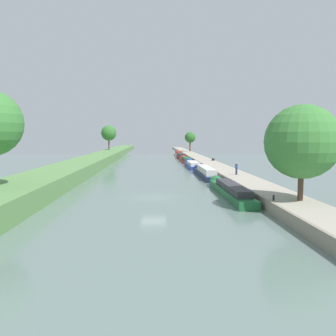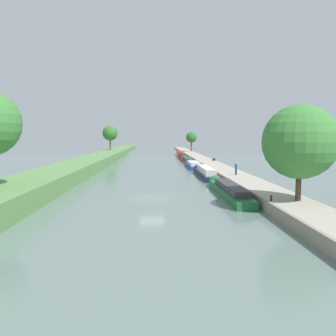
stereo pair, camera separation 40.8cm
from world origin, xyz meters
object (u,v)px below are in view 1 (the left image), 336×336
at_px(narrowboat_green, 229,190).
at_px(narrowboat_navy, 205,172).
at_px(narrowboat_cream, 178,154).
at_px(person_walking, 236,168).
at_px(narrowboat_maroon, 181,156).
at_px(mooring_bollard_far, 182,151).
at_px(mooring_bollard_near, 274,198).
at_px(narrowboat_red, 186,160).
at_px(park_bench, 213,159).
at_px(narrowboat_blue, 192,165).

bearing_deg(narrowboat_green, narrowboat_navy, 89.92).
height_order(narrowboat_navy, narrowboat_cream, narrowboat_navy).
xyz_separation_m(narrowboat_navy, person_walking, (3.29, -6.45, 1.19)).
bearing_deg(narrowboat_cream, narrowboat_maroon, -90.54).
bearing_deg(mooring_bollard_far, mooring_bollard_near, -90.00).
distance_m(narrowboat_navy, mooring_bollard_far, 62.00).
distance_m(narrowboat_red, narrowboat_maroon, 13.60).
bearing_deg(narrowboat_maroon, mooring_bollard_near, -88.37).
relative_size(narrowboat_green, narrowboat_navy, 0.99).
distance_m(narrowboat_navy, narrowboat_cream, 56.48).
relative_size(mooring_bollard_near, park_bench, 0.30).
xyz_separation_m(narrowboat_blue, mooring_bollard_near, (1.99, -40.08, 0.67)).
bearing_deg(mooring_bollard_far, park_bench, -85.65).
bearing_deg(narrowboat_green, narrowboat_blue, 90.33).
distance_m(narrowboat_blue, park_bench, 7.72).
xyz_separation_m(narrowboat_green, narrowboat_blue, (-0.18, 32.16, -0.07)).
relative_size(narrowboat_red, narrowboat_cream, 1.15).
distance_m(narrowboat_navy, mooring_bollard_near, 25.10).
distance_m(person_walking, mooring_bollard_far, 68.44).
distance_m(narrowboat_red, person_walking, 36.75).
bearing_deg(narrowboat_red, person_walking, -84.76).
relative_size(narrowboat_navy, person_walking, 9.27).
bearing_deg(narrowboat_navy, narrowboat_green, -90.08).
height_order(narrowboat_cream, park_bench, narrowboat_cream).
relative_size(narrowboat_maroon, narrowboat_cream, 0.88).
relative_size(narrowboat_blue, narrowboat_cream, 0.97).
distance_m(narrowboat_cream, park_bench, 36.06).
xyz_separation_m(narrowboat_green, park_bench, (4.94, 37.88, 0.72)).
bearing_deg(narrowboat_blue, narrowboat_green, -89.67).
relative_size(narrowboat_red, person_walking, 8.81).
distance_m(narrowboat_green, person_walking, 11.23).
distance_m(narrowboat_red, mooring_bollard_far, 31.90).
relative_size(narrowboat_green, narrowboat_red, 1.05).
distance_m(narrowboat_cream, mooring_bollard_far, 5.81).
bearing_deg(narrowboat_green, narrowboat_maroon, 90.14).
bearing_deg(park_bench, narrowboat_blue, -131.86).
bearing_deg(narrowboat_navy, narrowboat_cream, 90.05).
height_order(narrowboat_blue, narrowboat_red, narrowboat_blue).
bearing_deg(mooring_bollard_near, mooring_bollard_far, 90.00).
relative_size(narrowboat_navy, mooring_bollard_far, 34.21).
height_order(narrowboat_green, mooring_bollard_far, mooring_bollard_far).
height_order(narrowboat_blue, narrowboat_cream, narrowboat_cream).
height_order(person_walking, mooring_bollard_far, person_walking).
xyz_separation_m(narrowboat_navy, mooring_bollard_near, (1.79, -25.03, 0.54)).
height_order(narrowboat_green, park_bench, park_bench).
bearing_deg(narrowboat_blue, mooring_bollard_near, -87.15).
xyz_separation_m(narrowboat_maroon, mooring_bollard_near, (1.96, -68.76, 0.58)).
bearing_deg(narrowboat_navy, person_walking, -62.97).
relative_size(person_walking, park_bench, 1.11).
height_order(narrowboat_maroon, mooring_bollard_near, narrowboat_maroon).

